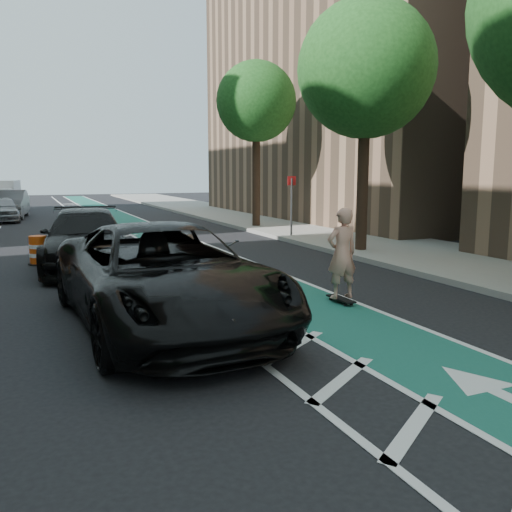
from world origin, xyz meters
TOP-DOWN VIEW (x-y plane):
  - ground at (0.00, 0.00)m, footprint 120.00×120.00m
  - bike_lane at (3.00, 10.00)m, footprint 2.00×90.00m
  - buffer_strip at (1.50, 10.00)m, footprint 1.40×90.00m
  - sidewalk_right at (9.50, 10.00)m, footprint 5.00×90.00m
  - curb_right at (7.05, 10.00)m, footprint 0.12×90.00m
  - building_right_far at (17.50, 20.00)m, footprint 14.00×22.00m
  - tree_r_c at (7.90, 8.00)m, footprint 4.20×4.20m
  - tree_r_d at (7.90, 16.00)m, footprint 4.20×4.20m
  - sign_post at (7.60, 12.00)m, footprint 0.35×0.08m
  - skateboard at (3.70, 2.13)m, footprint 0.23×0.80m
  - skateboarder at (3.70, 2.13)m, footprint 0.67×0.45m
  - suv_near at (0.00, 1.93)m, footprint 3.25×6.50m
  - suv_far at (-0.58, 8.46)m, footprint 2.87×5.78m
  - car_silver at (-3.13, 24.90)m, footprint 1.80×4.07m
  - car_grey at (-2.80, 27.17)m, footprint 2.20×5.01m
  - barrel_b at (-1.80, 9.60)m, footprint 0.61×0.61m

SIDE VIEW (x-z plane):
  - ground at x=0.00m, z-range 0.00..0.00m
  - buffer_strip at x=1.50m, z-range 0.00..0.01m
  - bike_lane at x=3.00m, z-range 0.00..0.01m
  - sidewalk_right at x=9.50m, z-range 0.00..0.15m
  - curb_right at x=7.05m, z-range 0.00..0.16m
  - skateboard at x=3.70m, z-range 0.03..0.14m
  - barrel_b at x=-1.80m, z-range -0.02..0.80m
  - car_silver at x=-3.13m, z-range 0.00..1.36m
  - car_grey at x=-2.80m, z-range 0.00..1.60m
  - suv_far at x=-0.58m, z-range 0.00..1.61m
  - suv_near at x=0.00m, z-range 0.00..1.77m
  - skateboarder at x=3.70m, z-range 0.11..1.94m
  - sign_post at x=7.60m, z-range 0.11..2.59m
  - tree_r_c at x=7.90m, z-range 1.82..9.72m
  - tree_r_d at x=7.90m, z-range 1.82..9.72m
  - building_right_far at x=17.50m, z-range 0.00..19.00m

